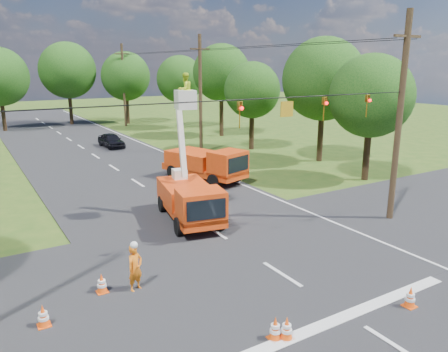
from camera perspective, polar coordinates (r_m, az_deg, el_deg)
ground at (r=33.69m, az=-14.17°, el=0.98°), size 140.00×140.00×0.00m
road_main at (r=33.69m, az=-14.17°, el=0.98°), size 12.00×100.00×0.06m
road_cross at (r=18.09m, az=3.55°, el=-10.33°), size 56.00×10.00×0.07m
stop_bar at (r=14.64m, az=15.78°, el=-17.27°), size 9.00×0.45×0.02m
edge_line at (r=35.67m, az=-5.57°, el=2.09°), size 0.12×90.00×0.02m
bucket_truck at (r=21.35m, az=-4.50°, el=-2.09°), size 3.12×5.90×7.18m
second_truck at (r=28.93m, az=-2.31°, el=1.63°), size 3.87×6.38×2.25m
ground_worker at (r=15.47m, az=-11.53°, el=-11.71°), size 0.71×0.60×1.65m
distant_car at (r=42.24m, az=-14.51°, el=4.53°), size 1.80×3.95×1.32m
traffic_cone_0 at (r=13.05m, az=6.71°, el=-19.18°), size 0.38×0.38×0.71m
traffic_cone_1 at (r=15.59m, az=23.16°, el=-14.35°), size 0.38×0.38×0.71m
traffic_cone_2 at (r=22.88m, az=-0.13°, el=-3.94°), size 0.38×0.38×0.71m
traffic_cone_3 at (r=26.09m, az=-2.73°, el=-1.64°), size 0.38×0.38×0.71m
traffic_cone_4 at (r=15.76m, az=-15.68°, el=-13.35°), size 0.38×0.38×0.71m
traffic_cone_5 at (r=14.52m, az=-22.55°, el=-16.53°), size 0.38×0.38×0.71m
traffic_cone_7 at (r=31.69m, az=-2.84°, el=1.24°), size 0.38×0.38×0.71m
traffic_cone_8 at (r=13.10m, az=8.18°, el=-19.09°), size 0.38×0.38×0.71m
pole_right_near at (r=22.56m, az=21.94°, el=7.13°), size 1.80×0.30×10.00m
pole_right_mid at (r=38.04m, az=-3.10°, el=10.68°), size 1.80×0.30×10.00m
pole_right_far at (r=56.43m, az=-12.97°, el=11.54°), size 1.80×0.30×10.00m
signal_span at (r=17.88m, az=9.79°, el=8.81°), size 18.00×0.29×1.07m
tree_right_a at (r=30.15m, az=18.69°, el=9.86°), size 5.40×5.40×8.28m
tree_right_b at (r=35.31m, az=12.87°, el=12.22°), size 6.40×6.40×9.65m
tree_right_c at (r=39.63m, az=3.70°, el=11.11°), size 5.00×5.00×7.83m
tree_right_d at (r=47.17m, az=-0.34°, el=13.32°), size 6.00×6.00×9.70m
tree_right_e at (r=53.76m, az=-5.78°, el=12.46°), size 5.60×5.60×8.63m
tree_far_b at (r=59.76m, az=-19.77°, el=12.85°), size 7.00×7.00×10.32m
tree_far_c at (r=58.61m, az=-12.72°, el=12.59°), size 6.20×6.20×9.18m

